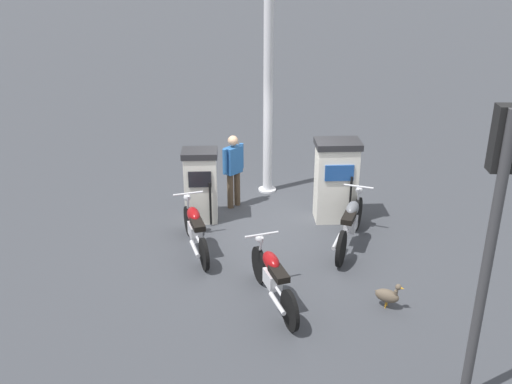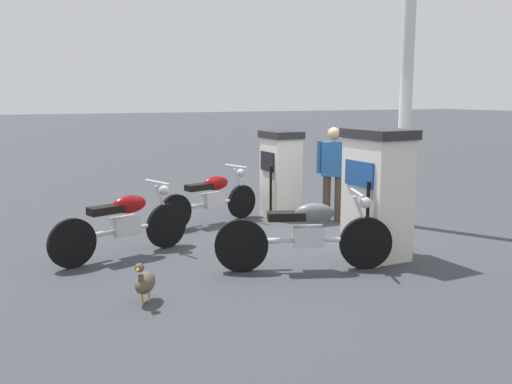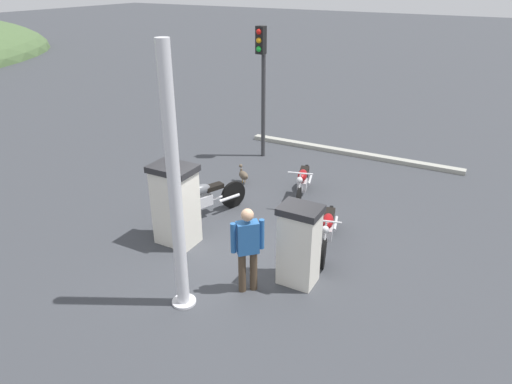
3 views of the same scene
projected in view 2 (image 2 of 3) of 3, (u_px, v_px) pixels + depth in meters
name	position (u px, v px, depth m)	size (l,w,h in m)	color
ground_plane	(296.00, 237.00, 8.44)	(120.00, 120.00, 0.00)	#383A3F
fuel_pump_near	(281.00, 174.00, 9.68)	(0.59, 0.71, 1.49)	silver
fuel_pump_far	(377.00, 193.00, 7.27)	(0.67, 0.89, 1.67)	silver
motorcycle_near_pump	(212.00, 197.00, 9.24)	(1.87, 0.74, 0.92)	black
motorcycle_far_pump	(307.00, 233.00, 6.76)	(2.04, 0.93, 0.96)	black
motorcycle_extra	(124.00, 222.00, 7.33)	(1.91, 0.78, 0.95)	black
attendant_person	(333.00, 168.00, 9.37)	(0.47, 0.46, 1.57)	#473828
wandering_duck	(145.00, 282.00, 5.72)	(0.36, 0.43, 0.46)	brown
canopy_support_pole	(406.00, 99.00, 8.86)	(0.40, 0.40, 4.22)	silver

